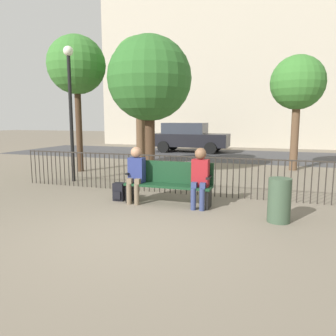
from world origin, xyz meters
The scene contains 15 objects.
ground_plane centered at (0.00, 0.00, 0.00)m, with size 80.00×80.00×0.00m, color #706656.
park_bench centered at (0.00, 1.98, 0.50)m, with size 1.89×0.45×0.92m.
seated_person_0 centered at (-0.73, 1.85, 0.70)m, with size 0.34×0.39×1.23m.
seated_person_1 centered at (0.70, 1.85, 0.71)m, with size 0.34×0.39×1.25m.
backpack centered at (-1.17, 1.90, 0.20)m, with size 0.25×0.24×0.40m.
fence_railing centered at (-0.02, 2.96, 0.56)m, with size 9.01×0.03×0.95m.
tree_0 centered at (-1.67, 5.09, 3.05)m, with size 2.61×2.61×4.38m.
tree_1 centered at (-2.44, 6.18, 3.60)m, with size 1.89×1.89×4.65m.
tree_2 centered at (-4.38, 5.26, 3.60)m, with size 1.96×1.96×4.62m.
tree_3 centered at (2.76, 7.90, 3.04)m, with size 1.87×1.87×4.03m.
lamp_post centered at (-3.52, 3.59, 2.54)m, with size 0.28×0.28×3.86m.
street_surface centered at (0.00, 12.00, 0.00)m, with size 24.00×6.00×0.01m.
parked_car_0 centered at (-2.51, 13.12, 0.84)m, with size 4.20×1.94×1.62m.
building_facade centered at (0.00, 20.00, 9.07)m, with size 20.00×6.00×18.14m.
trash_bin centered at (2.26, 1.39, 0.40)m, with size 0.40×0.40×0.80m.
Camera 1 is at (2.17, -4.61, 1.83)m, focal length 35.00 mm.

